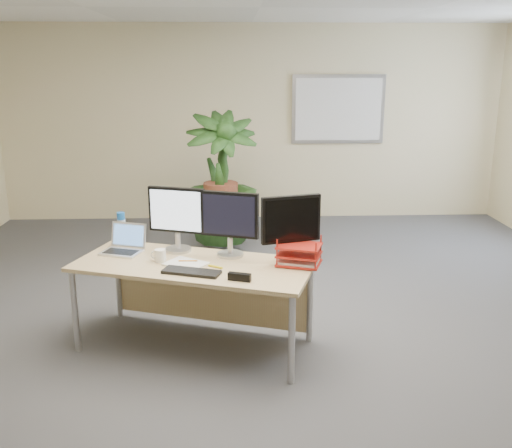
{
  "coord_description": "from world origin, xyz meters",
  "views": [
    {
      "loc": [
        -0.31,
        -4.07,
        2.13
      ],
      "look_at": [
        -0.11,
        0.35,
        0.91
      ],
      "focal_mm": 40.0,
      "sensor_mm": 36.0,
      "label": 1
    }
  ],
  "objects_px": {
    "desk": "(198,276)",
    "monitor_right": "(230,220)",
    "monitor_left": "(177,215)",
    "laptop": "(125,245)",
    "floor_plant": "(221,190)"
  },
  "relations": [
    {
      "from": "monitor_left",
      "to": "monitor_right",
      "type": "xyz_separation_m",
      "value": [
        0.42,
        -0.15,
        -0.01
      ]
    },
    {
      "from": "floor_plant",
      "to": "monitor_right",
      "type": "height_order",
      "value": "floor_plant"
    },
    {
      "from": "monitor_left",
      "to": "laptop",
      "type": "xyz_separation_m",
      "value": [
        -0.43,
        0.0,
        -0.24
      ]
    },
    {
      "from": "laptop",
      "to": "monitor_right",
      "type": "bearing_deg",
      "value": -9.9
    },
    {
      "from": "floor_plant",
      "to": "laptop",
      "type": "xyz_separation_m",
      "value": [
        -0.74,
        -2.04,
        -0.0
      ]
    },
    {
      "from": "floor_plant",
      "to": "monitor_right",
      "type": "distance_m",
      "value": 2.2
    },
    {
      "from": "desk",
      "to": "laptop",
      "type": "distance_m",
      "value": 0.67
    },
    {
      "from": "floor_plant",
      "to": "laptop",
      "type": "relative_size",
      "value": 4.03
    },
    {
      "from": "laptop",
      "to": "desk",
      "type": "bearing_deg",
      "value": -20.28
    },
    {
      "from": "desk",
      "to": "laptop",
      "type": "height_order",
      "value": "laptop"
    },
    {
      "from": "desk",
      "to": "monitor_right",
      "type": "bearing_deg",
      "value": 16.24
    },
    {
      "from": "monitor_right",
      "to": "monitor_left",
      "type": "bearing_deg",
      "value": 161.02
    },
    {
      "from": "desk",
      "to": "monitor_right",
      "type": "relative_size",
      "value": 3.79
    },
    {
      "from": "desk",
      "to": "laptop",
      "type": "bearing_deg",
      "value": 159.72
    },
    {
      "from": "desk",
      "to": "floor_plant",
      "type": "relative_size",
      "value": 1.29
    }
  ]
}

